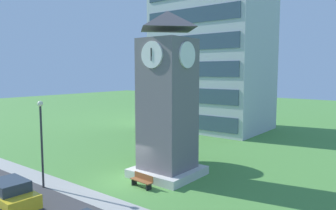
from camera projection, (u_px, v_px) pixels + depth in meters
ground_plane at (124, 182)px, 22.51m from camera, size 160.00×160.00×0.00m
kerb_strip at (89, 196)px, 20.08m from camera, size 120.00×1.60×0.01m
office_building at (213, 33)px, 43.05m from camera, size 14.12×10.71×25.60m
clock_tower at (167, 103)px, 23.44m from camera, size 4.48×4.48×11.98m
park_bench at (142, 180)px, 21.55m from camera, size 1.84×0.65×0.88m
street_lamp at (41, 134)px, 21.17m from camera, size 0.36×0.36×5.80m
tree_near_tower at (162, 114)px, 27.45m from camera, size 4.06×4.06×6.14m
parked_car_yellow at (8, 194)px, 18.08m from camera, size 4.38×2.17×1.69m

